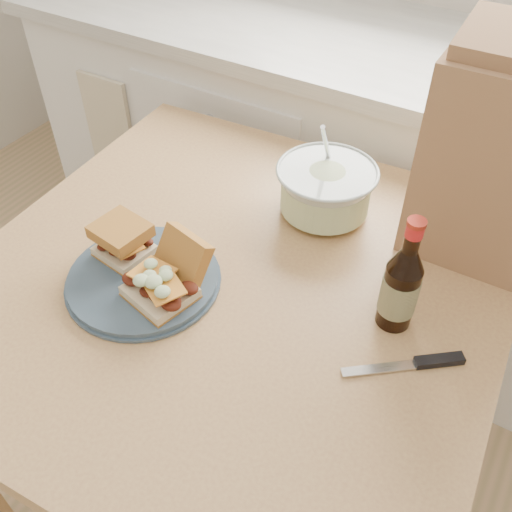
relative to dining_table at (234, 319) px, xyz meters
The scene contains 9 objects.
cabinet_run 0.87m from the dining_table, 84.08° to the left, with size 2.50×0.64×0.94m.
dining_table is the anchor object (origin of this frame).
plate 0.21m from the dining_table, 144.54° to the right, with size 0.27×0.27×0.02m, color #3B4E5F.
sandwich_left 0.27m from the dining_table, 161.35° to the right, with size 0.11×0.10×0.07m.
sandwich_right 0.21m from the dining_table, 126.70° to the right, with size 0.13×0.17×0.09m.
coleslaw_bowl 0.32m from the dining_table, 77.11° to the left, with size 0.21×0.21×0.20m.
beer_bottle 0.36m from the dining_table, 10.45° to the left, with size 0.06×0.06×0.22m.
knife 0.39m from the dining_table, ahead, with size 0.17×0.14×0.01m.
paper_bag 0.58m from the dining_table, 40.80° to the left, with size 0.29×0.19×0.38m, color #946D47.
Camera 1 is at (0.33, 0.25, 1.56)m, focal length 40.00 mm.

